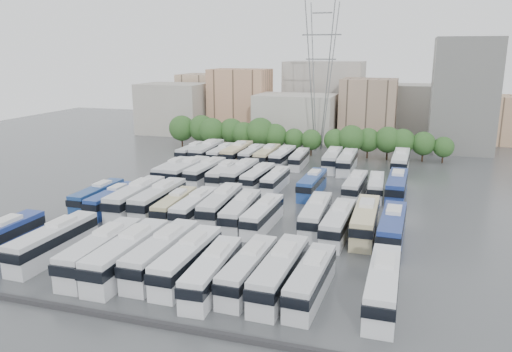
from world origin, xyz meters
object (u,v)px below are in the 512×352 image
(bus_r1_s10, at_px, (316,215))
(bus_r2_s4, at_px, (223,174))
(bus_r3_s13, at_px, (401,162))
(bus_r0_s5, at_px, (128,254))
(bus_r3_s5, at_px, (267,156))
(electricity_pylon, at_px, (321,70))
(bus_r0_s9, at_px, (248,269))
(bus_r3_s6, at_px, (283,157))
(bus_r2_s12, at_px, (376,186))
(bus_r1_s2, at_px, (136,198))
(bus_r2_s9, at_px, (312,184))
(bus_r0_s7, at_px, (188,259))
(bus_r0_s6, at_px, (162,253))
(bus_r1_s6, at_px, (221,205))
(bus_r0_s11, at_px, (311,280))
(bus_r0_s2, at_px, (53,241))
(bus_r3_s1, at_px, (207,152))
(bus_r3_s3, at_px, (237,153))
(bus_r1_s7, at_px, (241,211))
(bus_r2_s1, at_px, (172,170))
(bus_r3_s2, at_px, (222,154))
(bus_r1_s3, at_px, (159,199))
(bus_r0_s13, at_px, (383,285))
(bus_r2_s7, at_px, (276,180))
(bus_r3_s10, at_px, (347,162))
(bus_r3_s4, at_px, (252,155))
(bus_r2_s3, at_px, (205,172))
(bus_r2_s5, at_px, (241,174))
(apartment_tower, at_px, (463,95))
(bus_r1_s4, at_px, (175,206))
(bus_r0_s8, at_px, (212,271))
(bus_r2_s6, at_px, (258,177))
(bus_r1_s1, at_px, (113,200))
(bus_r1_s12, at_px, (365,220))
(bus_r0_s10, at_px, (280,272))
(bus_r2_s11, at_px, (355,186))
(bus_r1_s11, at_px, (338,223))
(bus_r3_s9, at_px, (332,159))
(bus_r1_s0, at_px, (98,196))
(bus_r2_s13, at_px, (397,186))
(bus_r0_s4, at_px, (101,251))

(bus_r1_s10, distance_m, bus_r2_s4, 26.35)
(bus_r3_s13, bearing_deg, bus_r2_s4, -145.81)
(bus_r0_s5, distance_m, bus_r3_s5, 53.82)
(bus_r3_s13, bearing_deg, bus_r0_s5, -113.56)
(electricity_pylon, xyz_separation_m, bus_r1_s10, (9.67, -54.84, -16.76))
(electricity_pylon, height_order, bus_r0_s9, electricity_pylon)
(bus_r3_s6, bearing_deg, bus_r2_s12, -38.69)
(bus_r1_s2, xyz_separation_m, bus_r2_s9, (22.95, 16.53, -0.30))
(bus_r0_s7, bearing_deg, bus_r2_s9, 79.53)
(bus_r0_s6, bearing_deg, bus_r2_s12, 61.27)
(electricity_pylon, distance_m, bus_r2_s9, 42.92)
(bus_r0_s7, relative_size, bus_r1_s6, 0.98)
(bus_r0_s6, relative_size, bus_r0_s11, 1.11)
(bus_r0_s2, relative_size, bus_r3_s1, 0.95)
(bus_r3_s3, bearing_deg, bus_r0_s9, -69.36)
(bus_r1_s7, distance_m, bus_r2_s1, 27.48)
(bus_r0_s9, distance_m, bus_r3_s2, 57.59)
(bus_r1_s2, bearing_deg, bus_r3_s2, 88.20)
(bus_r0_s5, bearing_deg, bus_r1_s7, 69.38)
(bus_r2_s12, bearing_deg, bus_r1_s3, -151.09)
(bus_r0_s13, xyz_separation_m, bus_r2_s7, (-19.83, 35.34, -0.30))
(bus_r0_s11, height_order, bus_r3_s6, bus_r3_s6)
(bus_r1_s6, distance_m, bus_r3_s10, 36.40)
(bus_r0_s11, height_order, bus_r1_s7, bus_r1_s7)
(bus_r3_s4, bearing_deg, bus_r3_s2, -171.50)
(bus_r2_s3, distance_m, bus_r2_s5, 6.54)
(apartment_tower, bearing_deg, bus_r1_s4, -123.31)
(bus_r0_s8, bearing_deg, bus_r2_s3, 111.39)
(electricity_pylon, bearing_deg, bus_r1_s6, -94.03)
(bus_r3_s6, bearing_deg, bus_r1_s4, -98.52)
(bus_r2_s5, bearing_deg, bus_r3_s10, 45.17)
(bus_r0_s6, xyz_separation_m, bus_r3_s6, (-0.13, 52.64, -0.19))
(bus_r2_s4, bearing_deg, bus_r2_s6, -2.11)
(bus_r1_s1, xyz_separation_m, bus_r2_s3, (6.65, 19.17, 0.21))
(bus_r3_s10, bearing_deg, bus_r3_s2, 179.63)
(bus_r1_s2, xyz_separation_m, bus_r1_s12, (33.00, 0.12, -0.10))
(bus_r2_s7, xyz_separation_m, bus_r3_s4, (-10.00, 18.16, 0.12))
(bus_r0_s7, height_order, bus_r2_s12, bus_r0_s7)
(bus_r0_s10, bearing_deg, bus_r2_s3, 124.22)
(bus_r0_s5, xyz_separation_m, bus_r0_s7, (6.51, 0.88, -0.14))
(bus_r2_s11, bearing_deg, bus_r1_s11, -87.56)
(bus_r0_s8, relative_size, bus_r0_s9, 1.01)
(bus_r3_s9, bearing_deg, bus_r2_s1, -147.83)
(bus_r2_s6, height_order, bus_r3_s2, bus_r3_s2)
(bus_r0_s10, distance_m, bus_r3_s5, 55.65)
(bus_r0_s2, height_order, bus_r3_s3, bus_r3_s3)
(bus_r2_s4, bearing_deg, bus_r3_s5, 76.32)
(bus_r1_s0, bearing_deg, bus_r0_s6, -41.47)
(bus_r1_s1, distance_m, bus_r2_s13, 44.11)
(bus_r2_s7, bearing_deg, bus_r0_s4, -104.03)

